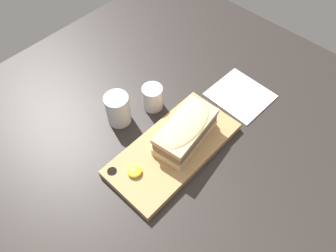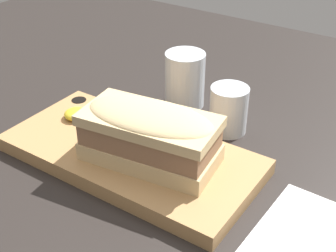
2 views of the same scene
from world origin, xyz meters
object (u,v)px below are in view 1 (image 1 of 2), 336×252
at_px(serving_board, 173,149).
at_px(sandwich, 186,130).
at_px(water_glass, 118,111).
at_px(wine_glass, 153,98).
at_px(napkin, 240,95).

bearing_deg(serving_board, sandwich, -9.36).
height_order(serving_board, sandwich, sandwich).
distance_m(water_glass, wine_glass, 0.11).
xyz_separation_m(water_glass, wine_glass, (0.10, -0.03, -0.01)).
bearing_deg(serving_board, napkin, -2.89).
xyz_separation_m(serving_board, napkin, (0.29, -0.01, -0.01)).
bearing_deg(water_glass, sandwich, -71.19).
distance_m(serving_board, napkin, 0.29).
bearing_deg(wine_glass, napkin, -38.27).
distance_m(serving_board, wine_glass, 0.18).
distance_m(water_glass, napkin, 0.38).
xyz_separation_m(serving_board, water_glass, (-0.03, 0.19, 0.03)).
height_order(serving_board, water_glass, water_glass).
xyz_separation_m(sandwich, water_glass, (-0.07, 0.20, -0.02)).
bearing_deg(sandwich, wine_glass, 76.98).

